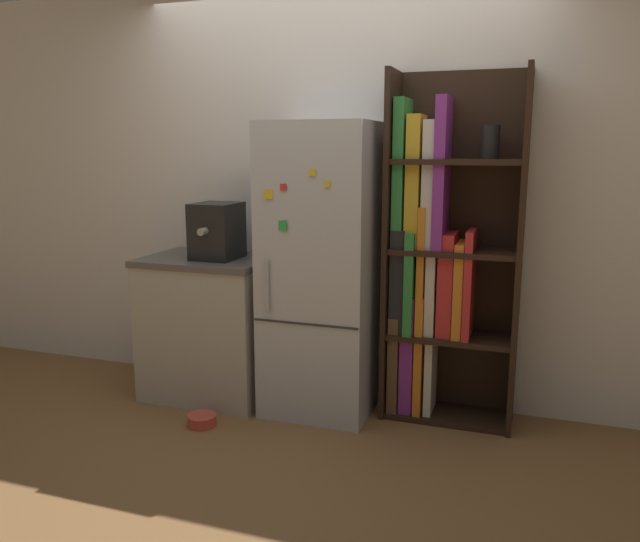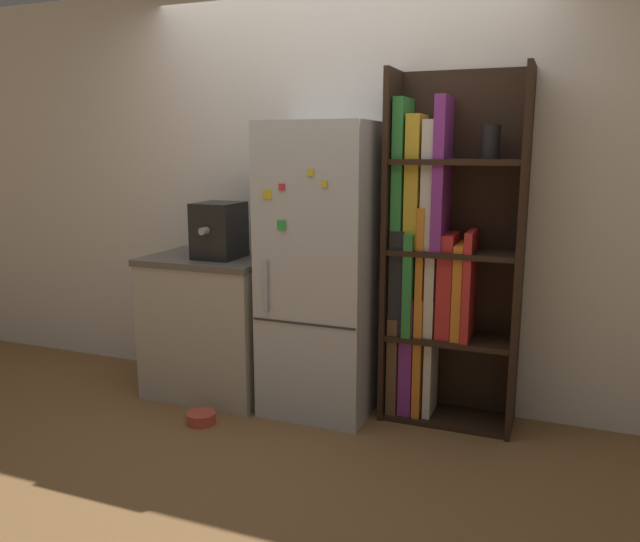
# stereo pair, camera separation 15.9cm
# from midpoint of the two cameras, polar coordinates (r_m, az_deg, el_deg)

# --- Properties ---
(ground_plane) EXTENTS (16.00, 16.00, 0.00)m
(ground_plane) POSITION_cam_midpoint_polar(r_m,az_deg,el_deg) (3.82, -1.92, -13.25)
(ground_plane) COLOR olive
(wall_back) EXTENTS (8.00, 0.05, 2.60)m
(wall_back) POSITION_cam_midpoint_polar(r_m,az_deg,el_deg) (3.94, 0.43, 7.09)
(wall_back) COLOR white
(wall_back) RESTS_ON ground_plane
(refrigerator) EXTENTS (0.63, 0.59, 1.73)m
(refrigerator) POSITION_cam_midpoint_polar(r_m,az_deg,el_deg) (3.71, -1.10, 0.04)
(refrigerator) COLOR silver
(refrigerator) RESTS_ON ground_plane
(bookshelf) EXTENTS (0.75, 0.35, 2.01)m
(bookshelf) POSITION_cam_midpoint_polar(r_m,az_deg,el_deg) (3.66, 9.45, 0.70)
(bookshelf) COLOR black
(bookshelf) RESTS_ON ground_plane
(kitchen_counter) EXTENTS (0.80, 0.61, 0.91)m
(kitchen_counter) POSITION_cam_midpoint_polar(r_m,az_deg,el_deg) (4.10, -11.05, -4.96)
(kitchen_counter) COLOR #BCB7A8
(kitchen_counter) RESTS_ON ground_plane
(espresso_machine) EXTENTS (0.26, 0.35, 0.34)m
(espresso_machine) POSITION_cam_midpoint_polar(r_m,az_deg,el_deg) (3.91, -10.56, 3.62)
(espresso_machine) COLOR black
(espresso_machine) RESTS_ON kitchen_counter
(pet_bowl) EXTENTS (0.17, 0.17, 0.07)m
(pet_bowl) POSITION_cam_midpoint_polar(r_m,az_deg,el_deg) (3.79, -11.96, -13.12)
(pet_bowl) COLOR #D84C3F
(pet_bowl) RESTS_ON ground_plane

